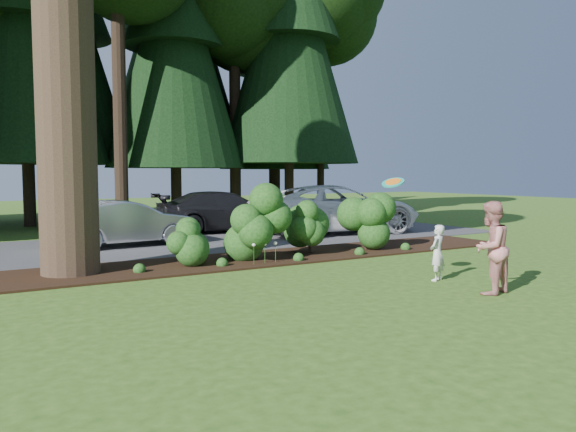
# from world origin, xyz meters

# --- Properties ---
(ground) EXTENTS (80.00, 80.00, 0.00)m
(ground) POSITION_xyz_m (0.00, 0.00, 0.00)
(ground) COLOR #2C4D16
(ground) RESTS_ON ground
(mulch_bed) EXTENTS (16.00, 2.50, 0.05)m
(mulch_bed) POSITION_xyz_m (0.00, 3.25, 0.03)
(mulch_bed) COLOR black
(mulch_bed) RESTS_ON ground
(driveway) EXTENTS (22.00, 6.00, 0.03)m
(driveway) POSITION_xyz_m (0.00, 7.50, 0.01)
(driveway) COLOR #38383A
(driveway) RESTS_ON ground
(shrub_row) EXTENTS (6.53, 1.60, 1.61)m
(shrub_row) POSITION_xyz_m (0.77, 3.14, 0.81)
(shrub_row) COLOR #113811
(shrub_row) RESTS_ON ground
(lily_cluster) EXTENTS (0.69, 0.09, 0.57)m
(lily_cluster) POSITION_xyz_m (-0.30, 2.40, 0.50)
(lily_cluster) COLOR #113811
(lily_cluster) RESTS_ON ground
(tree_wall) EXTENTS (25.66, 12.15, 17.09)m
(tree_wall) POSITION_xyz_m (0.25, 16.38, 9.50)
(tree_wall) COLOR black
(tree_wall) RESTS_ON ground
(car_silver_wagon) EXTENTS (4.29, 1.78, 1.38)m
(car_silver_wagon) POSITION_xyz_m (-2.26, 7.54, 0.72)
(car_silver_wagon) COLOR #AFB0B4
(car_silver_wagon) RESTS_ON driveway
(car_white_suv) EXTENTS (6.70, 3.85, 1.76)m
(car_white_suv) POSITION_xyz_m (5.37, 7.33, 0.91)
(car_white_suv) COLOR white
(car_white_suv) RESTS_ON driveway
(car_dark_suv) EXTENTS (5.43, 2.71, 1.51)m
(car_dark_suv) POSITION_xyz_m (2.03, 9.80, 0.79)
(car_dark_suv) COLOR black
(car_dark_suv) RESTS_ON driveway
(child) EXTENTS (0.50, 0.42, 1.17)m
(child) POSITION_xyz_m (1.83, -1.17, 0.59)
(child) COLOR silver
(child) RESTS_ON ground
(adult) EXTENTS (0.95, 0.80, 1.73)m
(adult) POSITION_xyz_m (1.72, -2.60, 0.86)
(adult) COLOR #AF171B
(adult) RESTS_ON ground
(frisbee) EXTENTS (0.44, 0.44, 0.24)m
(frisbee) POSITION_xyz_m (0.55, -1.22, 2.06)
(frisbee) COLOR teal
(frisbee) RESTS_ON ground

